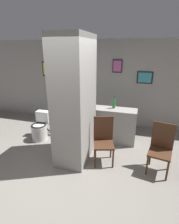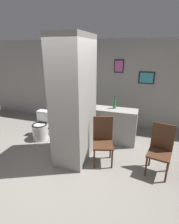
% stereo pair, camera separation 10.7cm
% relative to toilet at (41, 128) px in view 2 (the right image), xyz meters
% --- Properties ---
extents(ground_plane, '(14.00, 14.00, 0.00)m').
position_rel_toilet_xyz_m(ground_plane, '(1.08, -1.05, -0.30)').
color(ground_plane, slate).
extents(wall_back, '(8.00, 0.09, 2.60)m').
position_rel_toilet_xyz_m(wall_back, '(1.08, 1.58, 1.00)').
color(wall_back, gray).
rests_on(wall_back, ground_plane).
extents(pillar_center, '(0.66, 1.10, 2.60)m').
position_rel_toilet_xyz_m(pillar_center, '(1.22, -0.50, 1.00)').
color(pillar_center, gray).
rests_on(pillar_center, ground_plane).
extents(counter_shelf, '(1.40, 0.44, 0.90)m').
position_rel_toilet_xyz_m(counter_shelf, '(1.78, 0.43, 0.14)').
color(counter_shelf, gray).
rests_on(counter_shelf, ground_plane).
extents(toilet, '(0.41, 0.57, 0.72)m').
position_rel_toilet_xyz_m(toilet, '(0.00, 0.00, 0.00)').
color(toilet, silver).
rests_on(toilet, ground_plane).
extents(chair_near_pillar, '(0.52, 0.52, 0.99)m').
position_rel_toilet_xyz_m(chair_near_pillar, '(1.84, -0.50, 0.23)').
color(chair_near_pillar, '#422616').
rests_on(chair_near_pillar, ground_plane).
extents(chair_by_doorway, '(0.49, 0.49, 0.99)m').
position_rel_toilet_xyz_m(chair_by_doorway, '(2.99, -0.51, 0.23)').
color(chair_by_doorway, '#422616').
rests_on(chair_by_doorway, ground_plane).
extents(bicycle, '(1.64, 0.42, 0.67)m').
position_rel_toilet_xyz_m(bicycle, '(0.71, 0.37, 0.02)').
color(bicycle, black).
rests_on(bicycle, ground_plane).
extents(bottle_tall, '(0.07, 0.07, 0.33)m').
position_rel_toilet_xyz_m(bottle_tall, '(1.89, 0.50, 0.71)').
color(bottle_tall, '#267233').
rests_on(bottle_tall, counter_shelf).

